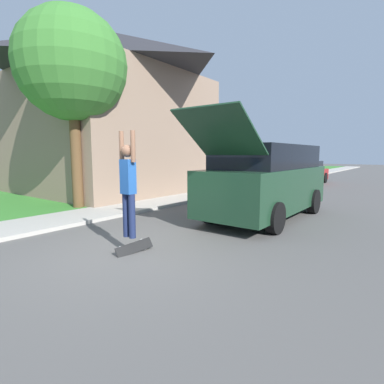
{
  "coord_description": "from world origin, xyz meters",
  "views": [
    {
      "loc": [
        4.45,
        -3.74,
        1.91
      ],
      "look_at": [
        0.35,
        1.61,
        1.05
      ],
      "focal_mm": 28.0,
      "sensor_mm": 36.0,
      "label": 1
    }
  ],
  "objects": [
    {
      "name": "lawn",
      "position": [
        -8.0,
        6.0,
        0.04
      ],
      "size": [
        10.0,
        80.0,
        0.08
      ],
      "color": "#387F2D",
      "rests_on": "ground_plane"
    },
    {
      "name": "ground_plane",
      "position": [
        0.0,
        0.0,
        0.0
      ],
      "size": [
        120.0,
        120.0,
        0.0
      ],
      "primitive_type": "plane",
      "color": "#54514F"
    },
    {
      "name": "car_down_street",
      "position": [
        -1.5,
        16.29,
        0.69
      ],
      "size": [
        1.9,
        4.09,
        1.47
      ],
      "color": "maroon",
      "rests_on": "ground_plane"
    },
    {
      "name": "suv_parked",
      "position": [
        0.82,
        4.66,
        1.14
      ],
      "size": [
        2.11,
        5.9,
        2.89
      ],
      "color": "#193823",
      "rests_on": "ground_plane"
    },
    {
      "name": "lawn_tree_near",
      "position": [
        -4.95,
        2.01,
        4.78
      ],
      "size": [
        3.6,
        3.6,
        6.53
      ],
      "color": "brown",
      "rests_on": "lawn"
    },
    {
      "name": "sidewalk",
      "position": [
        -3.6,
        6.0,
        0.05
      ],
      "size": [
        1.8,
        80.0,
        0.1
      ],
      "color": "#ADA89E",
      "rests_on": "ground_plane"
    },
    {
      "name": "skateboard",
      "position": [
        0.12,
        0.05,
        0.1
      ],
      "size": [
        0.27,
        0.79,
        0.29
      ],
      "color": "black",
      "rests_on": "ground_plane"
    },
    {
      "name": "skateboarder",
      "position": [
        0.05,
        0.01,
        1.36
      ],
      "size": [
        0.41,
        0.24,
        2.03
      ],
      "color": "#192347",
      "rests_on": "ground_plane"
    },
    {
      "name": "house",
      "position": [
        -8.43,
        6.05,
        4.17
      ],
      "size": [
        9.13,
        8.58,
        7.87
      ],
      "color": "#89705B",
      "rests_on": "lawn"
    }
  ]
}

